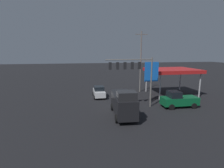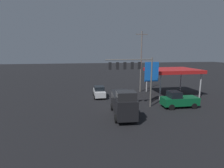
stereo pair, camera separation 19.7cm
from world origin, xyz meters
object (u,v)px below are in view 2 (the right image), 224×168
traffic_signal_assembly (133,70)px  delivery_truck (123,103)px  price_sign (152,74)px  sedan_waiting (99,92)px  utility_pole (141,61)px  pickup_parked (179,100)px

traffic_signal_assembly → delivery_truck: traffic_signal_assembly is taller
price_sign → sedan_waiting: (7.57, -4.95, -3.63)m
sedan_waiting → delivery_truck: bearing=11.1°
utility_pole → delivery_truck: bearing=61.9°
utility_pole → price_sign: size_ratio=1.84×
sedan_waiting → utility_pole: bearing=107.3°
utility_pole → sedan_waiting: bearing=17.2°
pickup_parked → sedan_waiting: (10.60, -7.88, -0.16)m
traffic_signal_assembly → price_sign: 4.23m
pickup_parked → delivery_truck: (8.70, 1.91, 0.58)m
utility_pole → delivery_truck: (6.65, 12.44, -4.48)m
price_sign → pickup_parked: bearing=135.9°
utility_pole → pickup_parked: bearing=101.0°
utility_pole → sedan_waiting: (8.55, 2.65, -5.23)m
delivery_truck → sedan_waiting: (1.90, -9.80, -0.74)m
traffic_signal_assembly → utility_pole: bearing=-115.9°
pickup_parked → delivery_truck: size_ratio=0.76×
price_sign → traffic_signal_assembly: bearing=28.1°
pickup_parked → delivery_truck: delivery_truck is taller
traffic_signal_assembly → pickup_parked: (-6.68, 0.99, -4.38)m
price_sign → pickup_parked: (-3.03, 2.94, -3.47)m
utility_pole → price_sign: bearing=82.6°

